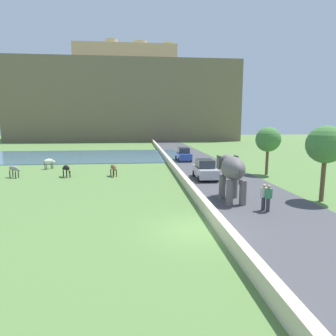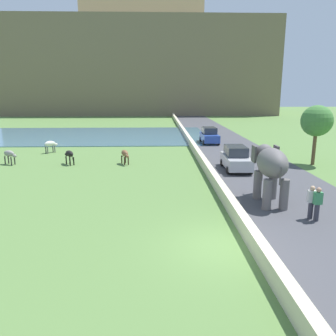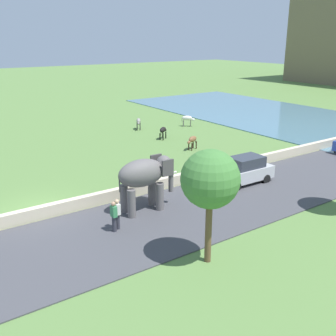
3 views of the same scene
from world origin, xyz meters
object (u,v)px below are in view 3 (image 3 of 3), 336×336
person_beside_elephant (117,214)px  cow_brown (192,140)px  cow_black (163,130)px  car_silver (244,170)px  cow_grey (139,122)px  cow_white (188,119)px  elephant (145,176)px  person_trailing (114,216)px

person_beside_elephant → cow_brown: (-9.62, 12.23, -0.04)m
cow_brown → cow_black: (-4.45, 0.02, 0.00)m
car_silver → cow_grey: size_ratio=2.96×
cow_grey → cow_black: size_ratio=1.04×
cow_white → elephant: bearing=-43.4°
elephant → car_silver: 7.61m
car_silver → cow_grey: (-17.68, 2.55, -0.06)m
cow_grey → cow_white: 5.35m
cow_white → cow_grey: bearing=-108.3°
cow_brown → car_silver: bearing=-15.5°
person_beside_elephant → cow_brown: 15.56m
cow_grey → person_trailing: bearing=-33.8°
cow_brown → elephant: bearing=-49.4°
person_beside_elephant → cow_brown: size_ratio=1.16×
cow_brown → cow_white: bearing=145.0°
cow_brown → cow_grey: same height
elephant → cow_brown: (-8.44, 9.87, -1.20)m
cow_grey → cow_white: same height
cow_grey → cow_white: (1.68, 5.08, 0.00)m
person_trailing → cow_black: person_trailing is taller
car_silver → cow_black: bearing=169.6°
cow_brown → cow_white: (-7.57, 5.29, 0.00)m
car_silver → cow_black: car_silver is taller
person_beside_elephant → cow_white: bearing=134.4°
cow_brown → cow_black: 4.45m
car_silver → cow_grey: car_silver is taller
cow_brown → cow_grey: (-9.24, 0.21, 0.00)m
person_trailing → cow_black: bearing=138.6°
person_trailing → car_silver: (-1.34, 10.16, 0.03)m
car_silver → cow_black: (-12.89, 2.36, -0.06)m
cow_black → person_beside_elephant: bearing=-41.1°
elephant → cow_black: bearing=142.5°
cow_white → cow_black: bearing=-59.4°
person_trailing → elephant: bearing=116.9°
elephant → person_trailing: size_ratio=2.13×
person_trailing → cow_black: (-14.22, 12.52, -0.04)m
person_beside_elephant → cow_brown: person_beside_elephant is taller
person_beside_elephant → cow_white: size_ratio=1.27×
elephant → person_beside_elephant: 2.89m
elephant → person_beside_elephant: (1.18, -2.36, -1.16)m
person_trailing → car_silver: size_ratio=0.40×
cow_black → car_silver: bearing=-10.4°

